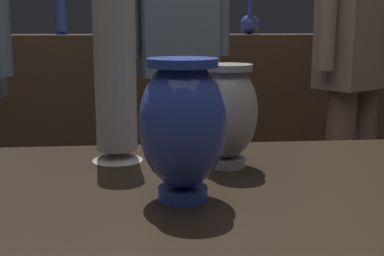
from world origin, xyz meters
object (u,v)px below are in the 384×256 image
object	(u,v)px
vase_tall_behind	(228,112)
vase_right_accent	(115,80)
vase_centerpiece	(183,124)
shelf_vase_right	(250,22)
visitor_near_right	(357,48)
visitor_center_back	(177,37)
shelf_vase_left	(61,11)
shelf_vase_far_right	(336,23)
shelf_vase_center	(156,13)

from	to	relation	value
vase_tall_behind	vase_right_accent	size ratio (longest dim) A/B	0.59
vase_centerpiece	shelf_vase_right	world-z (taller)	shelf_vase_right
shelf_vase_right	visitor_near_right	distance (m)	1.00
vase_right_accent	visitor_center_back	xyz separation A→B (m)	(0.20, 1.32, 0.04)
shelf_vase_right	shelf_vase_left	distance (m)	1.04
shelf_vase_far_right	visitor_center_back	world-z (taller)	visitor_center_back
vase_tall_behind	vase_centerpiece	bearing A→B (deg)	-118.50
vase_centerpiece	vase_tall_behind	distance (m)	0.19
vase_right_accent	shelf_vase_far_right	distance (m)	2.37
vase_centerpiece	visitor_center_back	xyz separation A→B (m)	(0.10, 1.55, 0.08)
shelf_vase_far_right	visitor_near_right	bearing A→B (deg)	-105.94
shelf_vase_center	shelf_vase_far_right	world-z (taller)	shelf_vase_center
vase_centerpiece	vase_right_accent	world-z (taller)	vase_right_accent
visitor_near_right	shelf_vase_right	bearing A→B (deg)	-110.27
vase_tall_behind	shelf_vase_right	distance (m)	2.12
visitor_center_back	vase_right_accent	bearing A→B (deg)	69.41
shelf_vase_right	shelf_vase_center	world-z (taller)	shelf_vase_right
shelf_vase_right	shelf_vase_far_right	distance (m)	0.52
vase_tall_behind	vase_right_accent	bearing A→B (deg)	161.51
vase_centerpiece	shelf_vase_center	bearing A→B (deg)	89.26
vase_right_accent	shelf_vase_right	distance (m)	2.11
shelf_vase_left	visitor_near_right	bearing A→B (deg)	-38.79
vase_right_accent	shelf_vase_center	xyz separation A→B (m)	(0.13, 1.99, 0.16)
shelf_vase_far_right	visitor_near_right	xyz separation A→B (m)	(-0.29, -1.02, -0.10)
vase_tall_behind	shelf_vase_left	xyz separation A→B (m)	(-0.58, 2.12, 0.22)
shelf_vase_left	shelf_vase_center	bearing A→B (deg)	-6.88
shelf_vase_right	visitor_center_back	size ratio (longest dim) A/B	0.13
shelf_vase_far_right	visitor_center_back	xyz separation A→B (m)	(-0.97, -0.74, -0.06)
vase_right_accent	visitor_near_right	distance (m)	1.36
shelf_vase_right	shelf_vase_left	bearing A→B (deg)	176.91
vase_right_accent	shelf_vase_left	world-z (taller)	shelf_vase_left
vase_centerpiece	visitor_near_right	bearing A→B (deg)	58.50
shelf_vase_center	shelf_vase_far_right	size ratio (longest dim) A/B	1.07
shelf_vase_far_right	shelf_vase_right	bearing A→B (deg)	-173.63
vase_centerpiece	shelf_vase_center	world-z (taller)	shelf_vase_center
shelf_vase_center	shelf_vase_left	xyz separation A→B (m)	(-0.52, 0.06, 0.01)
vase_tall_behind	shelf_vase_left	size ratio (longest dim) A/B	0.70
vase_centerpiece	shelf_vase_left	world-z (taller)	shelf_vase_left
shelf_vase_right	vase_tall_behind	bearing A→B (deg)	-102.52
shelf_vase_right	visitor_center_back	xyz separation A→B (m)	(-0.45, -0.69, -0.07)
vase_tall_behind	shelf_vase_far_right	size ratio (longest dim) A/B	0.92
vase_centerpiece	shelf_vase_right	xyz separation A→B (m)	(0.55, 2.23, 0.15)
vase_right_accent	shelf_vase_right	bearing A→B (deg)	71.98
vase_tall_behind	shelf_vase_far_right	xyz separation A→B (m)	(0.98, 2.12, 0.15)
vase_centerpiece	shelf_vase_far_right	size ratio (longest dim) A/B	1.03
shelf_vase_center	visitor_near_right	distance (m)	1.22
vase_centerpiece	shelf_vase_far_right	bearing A→B (deg)	64.98
vase_right_accent	shelf_vase_left	bearing A→B (deg)	100.70
vase_tall_behind	visitor_near_right	world-z (taller)	visitor_near_right
visitor_center_back	visitor_near_right	xyz separation A→B (m)	(0.68, -0.28, -0.03)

